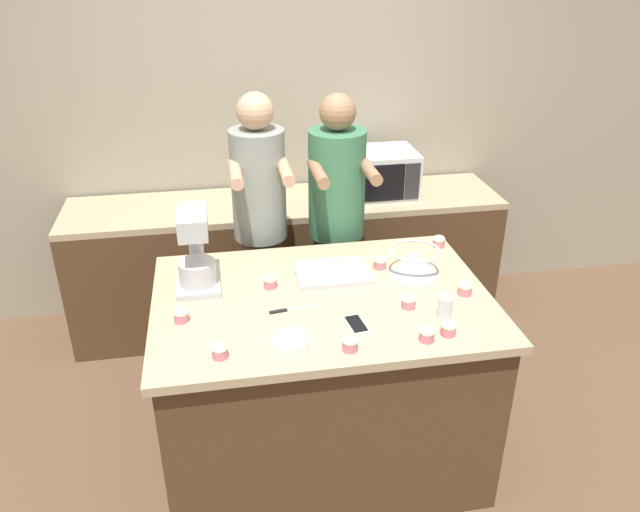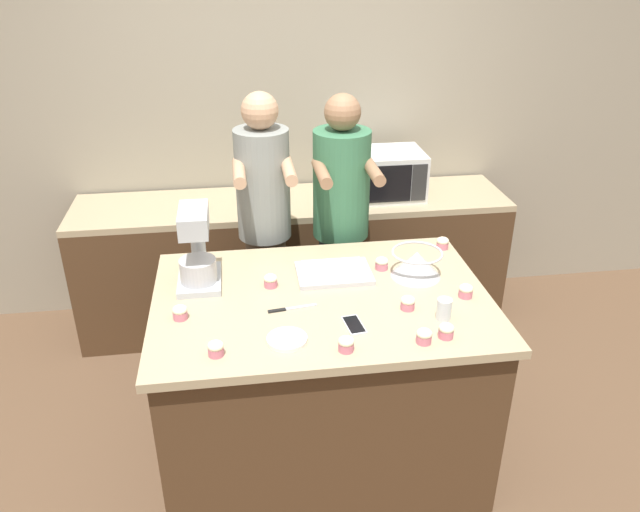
{
  "view_description": "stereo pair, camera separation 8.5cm",
  "coord_description": "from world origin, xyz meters",
  "px_view_note": "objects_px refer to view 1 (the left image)",
  "views": [
    {
      "loc": [
        -0.44,
        -2.41,
        2.38
      ],
      "look_at": [
        0.0,
        0.05,
        1.11
      ],
      "focal_mm": 35.0,
      "sensor_mm": 36.0,
      "label": 1
    },
    {
      "loc": [
        -0.35,
        -2.42,
        2.38
      ],
      "look_at": [
        0.0,
        0.05,
        1.11
      ],
      "focal_mm": 35.0,
      "sensor_mm": 36.0,
      "label": 2
    }
  ],
  "objects_px": {
    "mixing_bowl": "(415,261)",
    "cell_phone": "(356,325)",
    "small_plate": "(290,340)",
    "cupcake_6": "(220,350)",
    "cupcake_0": "(350,343)",
    "cupcake_8": "(439,241)",
    "cupcake_1": "(181,315)",
    "person_left": "(261,235)",
    "person_right": "(336,233)",
    "cupcake_5": "(465,288)",
    "baking_tray": "(333,272)",
    "cupcake_3": "(380,262)",
    "cupcake_2": "(270,281)",
    "cupcake_9": "(409,301)",
    "microwave_oven": "(379,173)",
    "knife": "(290,309)",
    "cupcake_4": "(427,334)",
    "drinking_glass": "(445,307)",
    "cupcake_7": "(449,328)",
    "stand_mixer": "(196,253)"
  },
  "relations": [
    {
      "from": "cupcake_4",
      "to": "cupcake_7",
      "type": "xyz_separation_m",
      "value": [
        0.1,
        0.02,
        0.0
      ]
    },
    {
      "from": "stand_mixer",
      "to": "cupcake_4",
      "type": "relative_size",
      "value": 5.83
    },
    {
      "from": "baking_tray",
      "to": "cell_phone",
      "type": "height_order",
      "value": "baking_tray"
    },
    {
      "from": "person_right",
      "to": "cupcake_0",
      "type": "distance_m",
      "value": 1.21
    },
    {
      "from": "cupcake_0",
      "to": "cupcake_6",
      "type": "bearing_deg",
      "value": 175.31
    },
    {
      "from": "cupcake_6",
      "to": "cupcake_1",
      "type": "bearing_deg",
      "value": 117.94
    },
    {
      "from": "cupcake_0",
      "to": "cupcake_8",
      "type": "relative_size",
      "value": 1.0
    },
    {
      "from": "cupcake_0",
      "to": "cupcake_5",
      "type": "distance_m",
      "value": 0.7
    },
    {
      "from": "drinking_glass",
      "to": "cupcake_7",
      "type": "xyz_separation_m",
      "value": [
        -0.03,
        -0.14,
        -0.02
      ]
    },
    {
      "from": "drinking_glass",
      "to": "cupcake_3",
      "type": "bearing_deg",
      "value": 108.21
    },
    {
      "from": "small_plate",
      "to": "cupcake_6",
      "type": "height_order",
      "value": "cupcake_6"
    },
    {
      "from": "stand_mixer",
      "to": "baking_tray",
      "type": "relative_size",
      "value": 1.06
    },
    {
      "from": "microwave_oven",
      "to": "cupcake_8",
      "type": "height_order",
      "value": "microwave_oven"
    },
    {
      "from": "drinking_glass",
      "to": "cupcake_5",
      "type": "xyz_separation_m",
      "value": [
        0.16,
        0.16,
        -0.02
      ]
    },
    {
      "from": "mixing_bowl",
      "to": "drinking_glass",
      "type": "distance_m",
      "value": 0.39
    },
    {
      "from": "person_left",
      "to": "cupcake_4",
      "type": "bearing_deg",
      "value": -64.41
    },
    {
      "from": "stand_mixer",
      "to": "cupcake_0",
      "type": "distance_m",
      "value": 0.88
    },
    {
      "from": "person_left",
      "to": "cupcake_6",
      "type": "bearing_deg",
      "value": -102.9
    },
    {
      "from": "small_plate",
      "to": "knife",
      "type": "relative_size",
      "value": 0.75
    },
    {
      "from": "cupcake_2",
      "to": "cupcake_3",
      "type": "xyz_separation_m",
      "value": [
        0.55,
        0.1,
        0.0
      ]
    },
    {
      "from": "cupcake_2",
      "to": "cupcake_9",
      "type": "xyz_separation_m",
      "value": [
        0.58,
        -0.28,
        0.0
      ]
    },
    {
      "from": "small_plate",
      "to": "cupcake_1",
      "type": "bearing_deg",
      "value": 151.78
    },
    {
      "from": "mixing_bowl",
      "to": "cupcake_8",
      "type": "distance_m",
      "value": 0.35
    },
    {
      "from": "small_plate",
      "to": "cupcake_5",
      "type": "bearing_deg",
      "value": 15.84
    },
    {
      "from": "baking_tray",
      "to": "cupcake_3",
      "type": "height_order",
      "value": "cupcake_3"
    },
    {
      "from": "stand_mixer",
      "to": "cupcake_0",
      "type": "relative_size",
      "value": 5.83
    },
    {
      "from": "cupcake_3",
      "to": "cupcake_5",
      "type": "relative_size",
      "value": 1.0
    },
    {
      "from": "mixing_bowl",
      "to": "cupcake_5",
      "type": "relative_size",
      "value": 3.79
    },
    {
      "from": "person_right",
      "to": "cell_phone",
      "type": "height_order",
      "value": "person_right"
    },
    {
      "from": "cupcake_9",
      "to": "cupcake_5",
      "type": "bearing_deg",
      "value": 12.58
    },
    {
      "from": "person_left",
      "to": "person_right",
      "type": "xyz_separation_m",
      "value": [
        0.43,
        0.0,
        -0.02
      ]
    },
    {
      "from": "person_right",
      "to": "cupcake_6",
      "type": "relative_size",
      "value": 25.88
    },
    {
      "from": "cupcake_5",
      "to": "microwave_oven",
      "type": "bearing_deg",
      "value": 91.44
    },
    {
      "from": "baking_tray",
      "to": "drinking_glass",
      "type": "height_order",
      "value": "drinking_glass"
    },
    {
      "from": "small_plate",
      "to": "cupcake_9",
      "type": "xyz_separation_m",
      "value": [
        0.55,
        0.17,
        0.02
      ]
    },
    {
      "from": "person_left",
      "to": "stand_mixer",
      "type": "bearing_deg",
      "value": -121.75
    },
    {
      "from": "mixing_bowl",
      "to": "cell_phone",
      "type": "xyz_separation_m",
      "value": [
        -0.38,
        -0.39,
        -0.06
      ]
    },
    {
      "from": "person_left",
      "to": "cupcake_8",
      "type": "distance_m",
      "value": 0.98
    },
    {
      "from": "mixing_bowl",
      "to": "cupcake_1",
      "type": "height_order",
      "value": "mixing_bowl"
    },
    {
      "from": "cupcake_4",
      "to": "cupcake_5",
      "type": "distance_m",
      "value": 0.44
    },
    {
      "from": "cupcake_2",
      "to": "knife",
      "type": "bearing_deg",
      "value": -73.1
    },
    {
      "from": "cupcake_4",
      "to": "person_left",
      "type": "bearing_deg",
      "value": 115.59
    },
    {
      "from": "mixing_bowl",
      "to": "small_plate",
      "type": "height_order",
      "value": "mixing_bowl"
    },
    {
      "from": "microwave_oven",
      "to": "cupcake_3",
      "type": "xyz_separation_m",
      "value": [
        -0.28,
        -1.1,
        -0.07
      ]
    },
    {
      "from": "mixing_bowl",
      "to": "cell_phone",
      "type": "relative_size",
      "value": 1.63
    },
    {
      "from": "microwave_oven",
      "to": "person_right",
      "type": "bearing_deg",
      "value": -125.1
    },
    {
      "from": "knife",
      "to": "cupcake_7",
      "type": "distance_m",
      "value": 0.69
    },
    {
      "from": "cupcake_7",
      "to": "cell_phone",
      "type": "bearing_deg",
      "value": 159.8
    },
    {
      "from": "mixing_bowl",
      "to": "cupcake_3",
      "type": "relative_size",
      "value": 3.79
    },
    {
      "from": "mixing_bowl",
      "to": "cupcake_5",
      "type": "bearing_deg",
      "value": -53.17
    }
  ]
}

